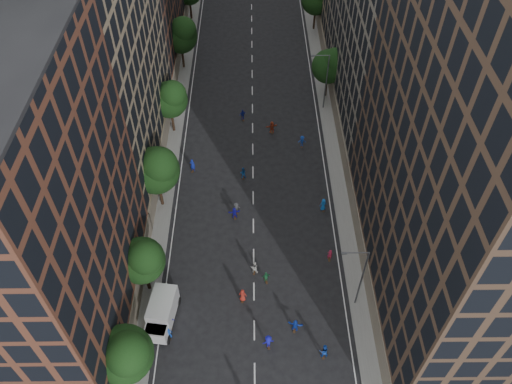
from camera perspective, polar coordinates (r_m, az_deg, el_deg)
ground at (r=71.81m, az=-0.39°, el=7.07°), size 240.00×240.00×0.00m
sidewalk_left at (r=78.55m, az=-9.36°, el=10.50°), size 4.00×105.00×0.15m
sidewalk_right at (r=78.57m, az=8.52°, el=10.63°), size 4.00×105.00×0.15m
bldg_left_a at (r=44.84m, az=-25.38°, el=-3.15°), size 14.00×22.00×30.00m
bldg_left_b at (r=60.85m, az=-19.38°, el=15.77°), size 14.00×26.00×34.00m
bldg_right_a at (r=45.37m, az=24.48°, el=3.53°), size 14.00×30.00×36.00m
bldg_right_b at (r=68.66m, az=16.60°, el=19.66°), size 14.00×28.00×33.00m
tree_left_0 at (r=45.87m, az=-14.74°, el=-17.50°), size 5.20×5.20×8.83m
tree_left_1 at (r=51.09m, az=-12.83°, el=-7.54°), size 4.80×4.80×8.21m
tree_left_2 at (r=58.09m, az=-11.27°, el=2.62°), size 5.60×5.60×9.45m
tree_left_3 at (r=68.95m, az=-9.77°, el=10.52°), size 5.00×5.00×8.58m
tree_left_4 at (r=82.06m, az=-8.55°, el=17.40°), size 5.40×5.40×9.08m
tree_right_a at (r=75.62m, az=8.49°, el=14.17°), size 5.00×5.00×8.39m
streetlamp_near at (r=50.28m, az=11.82°, el=-9.35°), size 2.64×0.22×9.06m
streetlamp_far at (r=73.38m, az=7.89°, el=12.67°), size 2.64×0.22×9.06m
cargo_van at (r=52.24m, az=-10.74°, el=-13.39°), size 3.23×5.63×2.85m
skater_0 at (r=51.84m, az=-10.00°, el=-15.61°), size 0.90×0.71×1.61m
skater_2 at (r=50.57m, az=7.74°, el=-17.57°), size 0.95×0.75×1.89m
skater_3 at (r=50.66m, az=1.41°, el=-16.74°), size 1.24×0.90×1.73m
skater_4 at (r=52.32m, az=-9.86°, el=-14.40°), size 1.11×0.70×1.76m
skater_5 at (r=51.62m, az=4.49°, el=-14.97°), size 1.60×0.83×1.64m
skater_6 at (r=53.11m, az=-1.55°, el=-11.73°), size 0.92×0.68×1.73m
skater_7 at (r=56.65m, az=8.43°, el=-7.10°), size 0.58×0.39×1.55m
skater_8 at (r=54.96m, az=-0.20°, el=-8.63°), size 0.92×0.76×1.74m
skater_9 at (r=60.39m, az=-2.28°, el=-1.83°), size 1.10×0.85×1.50m
skater_10 at (r=54.42m, az=1.16°, el=-9.70°), size 0.96×0.59×1.52m
skater_11 at (r=59.83m, az=-2.48°, el=-2.42°), size 1.52×0.73×1.57m
skater_12 at (r=61.07m, az=7.69°, el=-1.46°), size 0.97×0.76×1.74m
skater_13 at (r=65.62m, az=-7.28°, el=3.04°), size 0.81×0.65×1.95m
skater_14 at (r=64.34m, az=-1.50°, el=2.19°), size 0.81×0.64×1.62m
skater_15 at (r=69.03m, az=5.27°, el=5.79°), size 1.09×0.64×1.67m
skater_16 at (r=73.16m, az=-1.53°, el=8.79°), size 1.05×0.66×1.67m
skater_17 at (r=70.91m, az=1.83°, el=7.39°), size 1.76×0.99×1.81m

